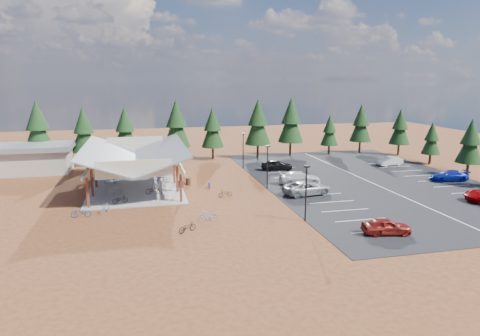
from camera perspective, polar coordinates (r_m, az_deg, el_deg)
ground at (r=47.39m, az=-1.49°, el=-3.72°), size 140.00×140.00×0.00m
asphalt_lot at (r=56.62m, az=16.53°, el=-1.62°), size 27.00×44.00×0.04m
concrete_pad at (r=53.25m, az=-13.65°, el=-2.26°), size 10.60×18.60×0.10m
bike_pavilion at (r=52.49m, az=-13.85°, el=1.74°), size 11.65×19.40×4.97m
outbuilding at (r=65.33m, az=-26.06°, el=1.19°), size 11.00×7.00×3.90m
lamp_post_0 at (r=38.76m, az=8.80°, el=-2.82°), size 0.50×0.25×5.14m
lamp_post_1 at (r=49.80m, az=3.67°, el=0.54°), size 0.50×0.25×5.14m
lamp_post_2 at (r=61.20m, az=0.42°, el=2.66°), size 0.50×0.25×5.14m
trash_bin_0 at (r=51.16m, az=-7.88°, el=-2.15°), size 0.60×0.60×0.90m
trash_bin_1 at (r=52.46m, az=-6.90°, el=-1.77°), size 0.60×0.60×0.90m
pine_0 at (r=68.59m, az=-25.37°, el=5.04°), size 4.20×4.20×9.77m
pine_1 at (r=67.05m, az=-20.13°, el=4.75°), size 3.73×3.73×8.69m
pine_2 at (r=67.96m, az=-15.09°, el=5.11°), size 3.70×3.70×8.62m
pine_3 at (r=67.10m, az=-8.48°, el=5.87°), size 4.16×4.16×9.69m
pine_4 at (r=68.29m, az=-3.68°, el=5.38°), size 3.58×3.58×8.35m
pine_5 at (r=68.75m, az=2.40°, el=6.12°), size 4.16×4.16×9.69m
pine_6 at (r=71.81m, az=6.80°, el=6.32°), size 4.19×4.19×9.76m
pine_7 at (r=74.11m, az=11.86°, el=4.95°), size 2.95×2.95×6.87m
pine_8 at (r=77.25m, az=15.82°, el=5.79°), size 3.67×3.67×8.56m
pine_11 at (r=63.34m, az=28.37°, el=3.15°), size 3.31×3.31×7.72m
pine_12 at (r=70.56m, az=24.19°, el=3.63°), size 2.77×2.77×6.46m
pine_13 at (r=76.85m, az=20.57°, el=5.18°), size 3.41×3.41×7.94m
bike_0 at (r=45.82m, az=-15.71°, el=-4.03°), size 1.69×1.05×0.84m
bike_1 at (r=49.13m, az=-16.30°, el=-2.87°), size 1.85×0.77×1.08m
bike_2 at (r=54.66m, az=-16.88°, el=-1.55°), size 1.80×1.09×0.89m
bike_3 at (r=58.47m, az=-16.78°, el=-0.59°), size 1.90×1.08×1.10m
bike_4 at (r=48.46m, az=-11.42°, el=-2.90°), size 1.86×0.75×0.96m
bike_5 at (r=50.84m, az=-10.73°, el=-2.18°), size 1.64×0.65×0.96m
bike_6 at (r=54.91m, az=-10.47°, el=-1.21°), size 1.62×0.79×0.82m
bike_7 at (r=60.77m, az=-10.93°, el=0.14°), size 1.82×0.61×1.08m
bike_9 at (r=43.34m, az=-17.49°, el=-5.09°), size 1.25×1.62×0.98m
bike_10 at (r=42.58m, az=-20.45°, el=-5.58°), size 1.91×0.80×0.98m
bike_12 at (r=36.55m, az=-7.05°, el=-7.79°), size 1.81×1.46×0.92m
bike_13 at (r=39.11m, az=-4.29°, el=-6.30°), size 1.82×0.65×1.07m
bike_14 at (r=50.67m, az=-4.12°, el=-2.21°), size 0.70×1.70×0.87m
bike_15 at (r=52.62m, az=-7.68°, el=-1.65°), size 1.48×1.76×1.09m
bike_16 at (r=46.83m, az=-1.95°, el=-3.37°), size 1.71×0.93×0.85m
car_0 at (r=37.65m, az=18.93°, el=-7.35°), size 4.20×2.30×1.36m
car_2 at (r=48.11m, az=8.91°, el=-2.65°), size 5.75×3.36×1.50m
car_3 at (r=52.91m, az=7.96°, el=-1.31°), size 5.30×2.56×1.49m
car_4 at (r=60.64m, az=4.92°, el=0.43°), size 4.50×2.18×1.48m
car_7 at (r=60.01m, az=26.09°, el=-0.92°), size 4.94×2.67×1.36m
car_9 at (r=67.33m, az=19.31°, el=0.87°), size 4.24×2.04×1.34m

